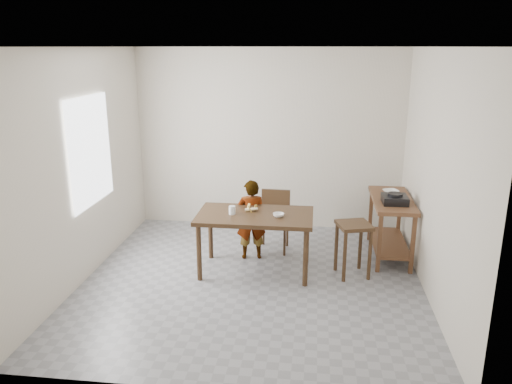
# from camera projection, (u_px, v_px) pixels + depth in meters

# --- Properties ---
(floor) EXTENTS (4.00, 4.00, 0.04)m
(floor) POSITION_uv_depth(u_px,v_px,m) (252.00, 283.00, 5.97)
(floor) COLOR gray
(floor) RESTS_ON ground
(ceiling) EXTENTS (4.00, 4.00, 0.04)m
(ceiling) POSITION_uv_depth(u_px,v_px,m) (251.00, 45.00, 5.20)
(ceiling) COLOR white
(ceiling) RESTS_ON wall_back
(wall_back) EXTENTS (4.00, 0.04, 2.70)m
(wall_back) POSITION_uv_depth(u_px,v_px,m) (269.00, 140.00, 7.51)
(wall_back) COLOR beige
(wall_back) RESTS_ON ground
(wall_front) EXTENTS (4.00, 0.04, 2.70)m
(wall_front) POSITION_uv_depth(u_px,v_px,m) (217.00, 238.00, 3.66)
(wall_front) COLOR beige
(wall_front) RESTS_ON ground
(wall_left) EXTENTS (0.04, 4.00, 2.70)m
(wall_left) POSITION_uv_depth(u_px,v_px,m) (80.00, 167.00, 5.82)
(wall_left) COLOR beige
(wall_left) RESTS_ON ground
(wall_right) EXTENTS (0.04, 4.00, 2.70)m
(wall_right) POSITION_uv_depth(u_px,v_px,m) (438.00, 177.00, 5.36)
(wall_right) COLOR beige
(wall_right) RESTS_ON ground
(window_pane) EXTENTS (0.02, 1.10, 1.30)m
(window_pane) POSITION_uv_depth(u_px,v_px,m) (91.00, 151.00, 5.96)
(window_pane) COLOR white
(window_pane) RESTS_ON wall_left
(dining_table) EXTENTS (1.40, 0.80, 0.75)m
(dining_table) POSITION_uv_depth(u_px,v_px,m) (255.00, 243.00, 6.15)
(dining_table) COLOR #3A2615
(dining_table) RESTS_ON floor
(prep_counter) EXTENTS (0.50, 1.20, 0.80)m
(prep_counter) POSITION_uv_depth(u_px,v_px,m) (390.00, 227.00, 6.61)
(prep_counter) COLOR brown
(prep_counter) RESTS_ON floor
(child) EXTENTS (0.44, 0.34, 1.07)m
(child) POSITION_uv_depth(u_px,v_px,m) (251.00, 220.00, 6.50)
(child) COLOR white
(child) RESTS_ON floor
(dining_chair) EXTENTS (0.41, 0.41, 0.82)m
(dining_chair) POSITION_uv_depth(u_px,v_px,m) (274.00, 222.00, 6.78)
(dining_chair) COLOR #3A2615
(dining_chair) RESTS_ON floor
(stool) EXTENTS (0.47, 0.47, 0.67)m
(stool) POSITION_uv_depth(u_px,v_px,m) (353.00, 249.00, 6.05)
(stool) COLOR #3A2615
(stool) RESTS_ON floor
(glass_tumbler) EXTENTS (0.08, 0.08, 0.10)m
(glass_tumbler) POSITION_uv_depth(u_px,v_px,m) (232.00, 210.00, 6.03)
(glass_tumbler) COLOR white
(glass_tumbler) RESTS_ON dining_table
(small_bowl) EXTENTS (0.18, 0.18, 0.04)m
(small_bowl) POSITION_uv_depth(u_px,v_px,m) (278.00, 215.00, 5.94)
(small_bowl) COLOR white
(small_bowl) RESTS_ON dining_table
(banana) EXTENTS (0.19, 0.15, 0.06)m
(banana) POSITION_uv_depth(u_px,v_px,m) (251.00, 209.00, 6.14)
(banana) COLOR gold
(banana) RESTS_ON dining_table
(serving_bowl) EXTENTS (0.26, 0.26, 0.05)m
(serving_bowl) POSITION_uv_depth(u_px,v_px,m) (391.00, 192.00, 6.70)
(serving_bowl) COLOR white
(serving_bowl) RESTS_ON prep_counter
(gas_burner) EXTENTS (0.32, 0.32, 0.10)m
(gas_burner) POSITION_uv_depth(u_px,v_px,m) (395.00, 199.00, 6.27)
(gas_burner) COLOR black
(gas_burner) RESTS_ON prep_counter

